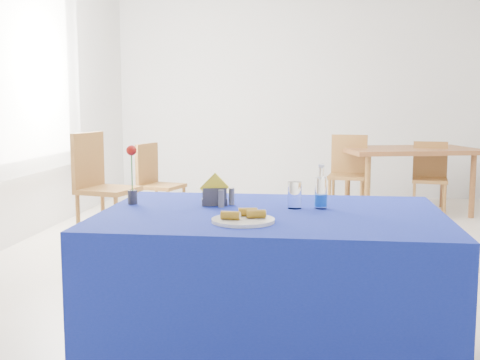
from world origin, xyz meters
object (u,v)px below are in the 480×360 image
(chair_bg_left, at_px, (348,169))
(chair_bg_right, at_px, (430,173))
(oak_table, at_px, (409,155))
(plate, at_px, (243,220))
(chair_win_b, at_px, (155,179))
(water_bottle, at_px, (321,194))
(chair_win_a, at_px, (99,180))
(blue_table, at_px, (271,290))

(chair_bg_left, xyz_separation_m, chair_bg_right, (0.90, 0.04, -0.04))
(oak_table, height_order, chair_bg_right, chair_bg_right)
(plate, bearing_deg, chair_win_b, 110.98)
(plate, xyz_separation_m, oak_table, (1.37, 4.48, -0.09))
(chair_bg_left, bearing_deg, chair_bg_right, 11.42)
(plate, bearing_deg, water_bottle, 48.33)
(plate, bearing_deg, chair_bg_left, 80.98)
(plate, distance_m, chair_win_a, 3.04)
(chair_bg_left, height_order, chair_bg_right, chair_bg_left)
(chair_bg_right, distance_m, chair_win_b, 3.05)
(chair_bg_left, bearing_deg, oak_table, 22.58)
(blue_table, height_order, oak_table, blue_table)
(plate, distance_m, oak_table, 4.69)
(oak_table, relative_size, chair_bg_left, 1.85)
(plate, bearing_deg, blue_table, 68.12)
(plate, height_order, chair_bg_left, chair_bg_left)
(plate, xyz_separation_m, blue_table, (0.10, 0.26, -0.39))
(chair_bg_left, bearing_deg, plate, -90.42)
(plate, height_order, chair_win_b, chair_win_b)
(oak_table, distance_m, chair_win_b, 2.89)
(water_bottle, distance_m, chair_win_a, 2.94)
(blue_table, bearing_deg, chair_bg_left, 81.85)
(oak_table, xyz_separation_m, chair_win_a, (-2.96, -1.90, -0.10))
(chair_bg_right, distance_m, chair_win_a, 3.64)
(chair_bg_left, bearing_deg, water_bottle, -86.49)
(chair_win_a, bearing_deg, chair_bg_left, -39.43)
(blue_table, relative_size, chair_bg_left, 1.77)
(plate, xyz_separation_m, chair_win_a, (-1.59, 2.58, -0.19))
(oak_table, bearing_deg, chair_win_a, -147.32)
(chair_win_b, bearing_deg, blue_table, -139.67)
(water_bottle, bearing_deg, oak_table, 75.84)
(water_bottle, relative_size, chair_bg_right, 0.26)
(blue_table, height_order, water_bottle, water_bottle)
(blue_table, distance_m, chair_win_a, 2.88)
(plate, height_order, blue_table, plate)
(water_bottle, height_order, chair_win_a, chair_win_a)
(blue_table, xyz_separation_m, chair_bg_right, (1.49, 4.10, 0.10))
(oak_table, height_order, chair_win_a, chair_win_a)
(chair_bg_left, bearing_deg, chair_win_b, -146.89)
(plate, distance_m, water_bottle, 0.51)
(plate, relative_size, chair_win_b, 0.32)
(water_bottle, height_order, oak_table, water_bottle)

